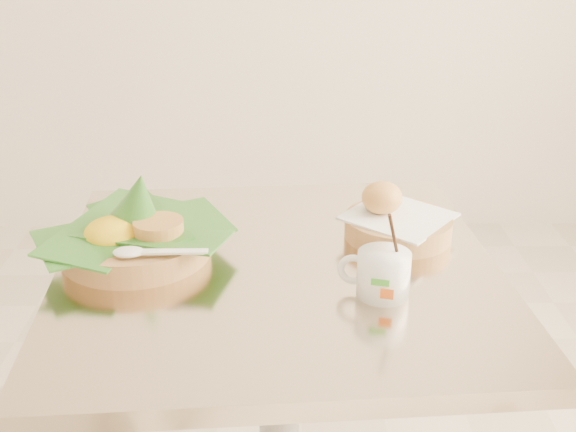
{
  "coord_description": "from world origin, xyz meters",
  "views": [
    {
      "loc": [
        0.17,
        -1.05,
        1.28
      ],
      "look_at": [
        0.18,
        0.01,
        0.82
      ],
      "focal_mm": 45.0,
      "sensor_mm": 36.0,
      "label": 1
    }
  ],
  "objects_px": {
    "rice_basket": "(135,232)",
    "cafe_table": "(279,378)",
    "bread_basket": "(395,221)",
    "coffee_mug": "(382,272)"
  },
  "relations": [
    {
      "from": "rice_basket",
      "to": "bread_basket",
      "type": "xyz_separation_m",
      "value": [
        0.44,
        0.07,
        -0.01
      ]
    },
    {
      "from": "cafe_table",
      "to": "bread_basket",
      "type": "bearing_deg",
      "value": 27.59
    },
    {
      "from": "bread_basket",
      "to": "rice_basket",
      "type": "bearing_deg",
      "value": -171.0
    },
    {
      "from": "bread_basket",
      "to": "coffee_mug",
      "type": "relative_size",
      "value": 1.63
    },
    {
      "from": "bread_basket",
      "to": "coffee_mug",
      "type": "height_order",
      "value": "coffee_mug"
    },
    {
      "from": "rice_basket",
      "to": "cafe_table",
      "type": "bearing_deg",
      "value": -9.04
    },
    {
      "from": "rice_basket",
      "to": "bread_basket",
      "type": "relative_size",
      "value": 1.38
    },
    {
      "from": "bread_basket",
      "to": "coffee_mug",
      "type": "distance_m",
      "value": 0.21
    },
    {
      "from": "rice_basket",
      "to": "coffee_mug",
      "type": "relative_size",
      "value": 2.24
    },
    {
      "from": "coffee_mug",
      "to": "cafe_table",
      "type": "bearing_deg",
      "value": 147.5
    }
  ]
}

